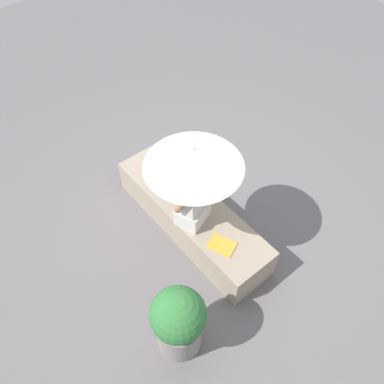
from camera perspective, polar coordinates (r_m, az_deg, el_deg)
ground_plane at (r=5.02m, az=-0.05°, el=-4.93°), size 14.00×14.00×0.00m
stone_bench at (r=4.84m, az=-0.05°, el=-3.43°), size 2.18×0.61×0.44m
person_seated at (r=4.24m, az=0.06°, el=-0.71°), size 0.38×0.51×0.90m
parasol at (r=3.76m, az=0.25°, el=4.85°), size 0.98×0.98×1.14m
handbag_black at (r=4.90m, az=-3.83°, el=3.98°), size 0.24×0.18×0.31m
tote_bag_canvas at (r=4.66m, az=-3.43°, el=1.26°), size 0.24×0.18×0.35m
magazine at (r=4.36m, az=4.22°, el=-7.49°), size 0.34×0.29×0.01m
planter_near at (r=3.93m, az=-1.92°, el=-17.76°), size 0.53×0.53×0.90m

